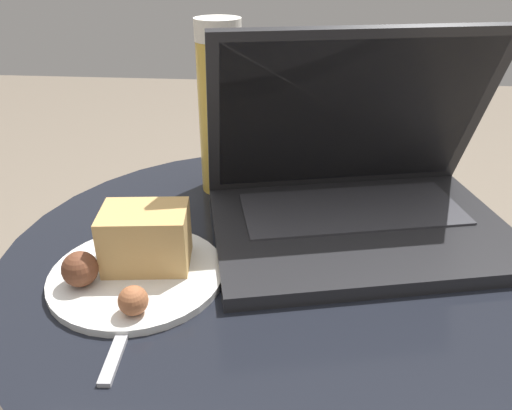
# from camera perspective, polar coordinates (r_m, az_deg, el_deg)

# --- Properties ---
(table) EXTENTS (0.65, 0.65, 0.54)m
(table) POSITION_cam_1_polar(r_m,az_deg,el_deg) (0.72, 1.16, -15.99)
(table) COLOR #9E9EA3
(table) RESTS_ON ground_plane
(laptop) EXTENTS (0.42, 0.34, 0.26)m
(laptop) POSITION_cam_1_polar(r_m,az_deg,el_deg) (0.66, 11.42, 1.62)
(laptop) COLOR #232326
(laptop) RESTS_ON table
(beer_glass) EXTENTS (0.06, 0.06, 0.25)m
(beer_glass) POSITION_cam_1_polar(r_m,az_deg,el_deg) (0.73, -4.09, 10.88)
(beer_glass) COLOR gold
(beer_glass) RESTS_ON table
(snack_plate) EXTENTS (0.20, 0.20, 0.08)m
(snack_plate) POSITION_cam_1_polar(r_m,az_deg,el_deg) (0.58, -13.35, -5.70)
(snack_plate) COLOR silver
(snack_plate) RESTS_ON table
(fork) EXTENTS (0.03, 0.19, 0.00)m
(fork) POSITION_cam_1_polar(r_m,az_deg,el_deg) (0.55, -13.75, -10.94)
(fork) COLOR #B2B2B7
(fork) RESTS_ON table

